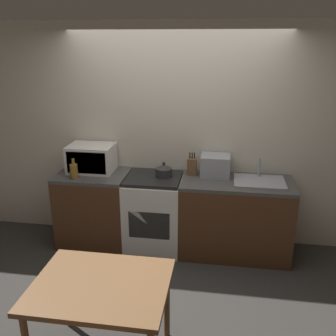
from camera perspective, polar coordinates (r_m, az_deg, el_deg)
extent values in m
plane|color=#33302D|center=(4.07, -0.95, -17.11)|extent=(16.00, 16.00, 0.00)
cube|color=beige|center=(4.47, 1.24, 4.83)|extent=(10.00, 0.06, 2.60)
cube|color=#4C2D19|center=(4.67, -11.08, -6.25)|extent=(0.82, 0.62, 0.86)
cube|color=#474442|center=(4.50, -11.44, -1.06)|extent=(0.82, 0.62, 0.04)
cube|color=#4C2D19|center=(4.43, 10.13, -7.68)|extent=(1.25, 0.62, 0.86)
cube|color=#474442|center=(4.25, 10.48, -2.24)|extent=(1.25, 0.62, 0.04)
cube|color=silver|center=(4.49, -2.13, -6.97)|extent=(0.65, 0.62, 0.86)
cube|color=black|center=(4.31, -2.21, -1.59)|extent=(0.62, 0.57, 0.04)
cube|color=black|center=(4.23, -2.90, -8.72)|extent=(0.47, 0.02, 0.32)
cylinder|color=#2D2D2D|center=(4.31, -0.65, -0.62)|extent=(0.19, 0.19, 0.10)
cone|color=#2D2D2D|center=(4.29, -0.65, 0.25)|extent=(0.18, 0.18, 0.04)
sphere|color=black|center=(4.28, -0.65, 0.67)|extent=(0.03, 0.03, 0.03)
cube|color=silver|center=(4.54, -11.55, 1.50)|extent=(0.53, 0.39, 0.32)
cube|color=black|center=(4.37, -12.38, 0.76)|extent=(0.46, 0.01, 0.26)
cylinder|color=olive|center=(4.36, -14.14, -0.49)|extent=(0.09, 0.09, 0.17)
cylinder|color=olive|center=(4.32, -14.26, 0.96)|extent=(0.03, 0.03, 0.07)
cube|color=brown|center=(4.35, 3.67, 0.24)|extent=(0.11, 0.10, 0.20)
cylinder|color=black|center=(4.31, 3.35, 1.94)|extent=(0.01, 0.01, 0.07)
cylinder|color=black|center=(4.31, 3.71, 1.92)|extent=(0.01, 0.01, 0.07)
cylinder|color=black|center=(4.31, 4.06, 1.90)|extent=(0.01, 0.01, 0.07)
cube|color=#999BA0|center=(4.33, 7.23, 0.38)|extent=(0.33, 0.29, 0.25)
cube|color=black|center=(4.20, 7.17, -0.21)|extent=(0.29, 0.01, 0.20)
cube|color=#999BA0|center=(4.25, 13.76, -2.02)|extent=(0.56, 0.42, 0.02)
cylinder|color=#999BA0|center=(4.35, 13.74, 0.14)|extent=(0.03, 0.03, 0.22)
cube|color=brown|center=(2.89, -10.23, -17.23)|extent=(0.99, 0.79, 0.04)
cylinder|color=brown|center=(3.49, -15.17, -17.84)|extent=(0.05, 0.05, 0.69)
cylinder|color=brown|center=(3.28, -0.18, -19.84)|extent=(0.05, 0.05, 0.69)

